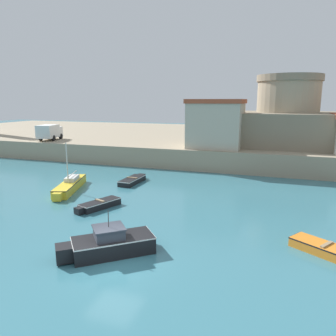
# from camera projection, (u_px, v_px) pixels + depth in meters

# --- Properties ---
(ground_plane) EXTENTS (200.00, 200.00, 0.00)m
(ground_plane) POSITION_uv_depth(u_px,v_px,m) (114.00, 263.00, 16.45)
(ground_plane) COLOR teal
(quay_seawall) EXTENTS (120.00, 40.00, 2.43)m
(quay_seawall) POSITION_uv_depth(u_px,v_px,m) (234.00, 141.00, 55.36)
(quay_seawall) COLOR gray
(quay_seawall) RESTS_ON ground
(dinghy_black_0) EXTENTS (1.40, 4.28, 0.59)m
(dinghy_black_0) POSITION_uv_depth(u_px,v_px,m) (133.00, 180.00, 32.43)
(dinghy_black_0) COLOR black
(dinghy_black_0) RESTS_ON ground
(sailboat_yellow_1) EXTENTS (3.33, 6.94, 4.40)m
(sailboat_yellow_1) POSITION_uv_depth(u_px,v_px,m) (70.00, 185.00, 29.77)
(sailboat_yellow_1) COLOR yellow
(sailboat_yellow_1) RESTS_ON ground
(dinghy_orange_2) EXTENTS (4.09, 3.12, 0.61)m
(dinghy_orange_2) POSITION_uv_depth(u_px,v_px,m) (329.00, 250.00, 17.22)
(dinghy_orange_2) COLOR orange
(dinghy_orange_2) RESTS_ON ground
(dinghy_black_3) EXTENTS (2.24, 3.84, 0.62)m
(dinghy_black_3) POSITION_uv_depth(u_px,v_px,m) (99.00, 204.00, 24.77)
(dinghy_black_3) COLOR black
(dinghy_black_3) RESTS_ON ground
(motorboat_black_5) EXTENTS (4.75, 4.36, 2.42)m
(motorboat_black_5) POSITION_uv_depth(u_px,v_px,m) (110.00, 244.00, 17.33)
(motorboat_black_5) COLOR black
(motorboat_black_5) RESTS_ON ground
(fortress) EXTENTS (12.58, 12.58, 8.69)m
(fortress) POSITION_uv_depth(u_px,v_px,m) (287.00, 121.00, 41.70)
(fortress) COLOR gray
(fortress) RESTS_ON quay_seawall
(harbor_shed_near_wharf) EXTENTS (6.50, 5.60, 5.75)m
(harbor_shed_near_wharf) POSITION_uv_depth(u_px,v_px,m) (216.00, 123.00, 39.14)
(harbor_shed_near_wharf) COLOR #BCB29E
(harbor_shed_near_wharf) RESTS_ON quay_seawall
(truck_on_quay) EXTENTS (2.94, 4.64, 2.20)m
(truck_on_quay) POSITION_uv_depth(u_px,v_px,m) (50.00, 132.00, 46.82)
(truck_on_quay) COLOR silver
(truck_on_quay) RESTS_ON quay_seawall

